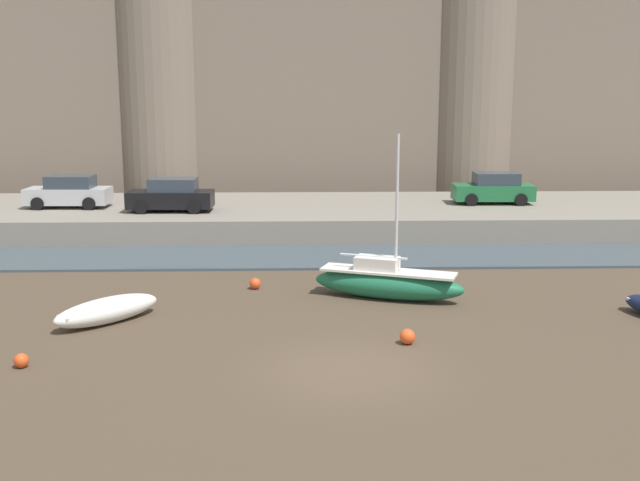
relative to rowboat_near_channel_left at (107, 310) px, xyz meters
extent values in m
plane|color=#4C3D2D|center=(7.10, -4.19, -0.41)|extent=(160.00, 160.00, 0.00)
cube|color=#3D4C56|center=(7.10, 8.87, -0.36)|extent=(80.00, 4.50, 0.10)
cube|color=gray|center=(7.10, 16.12, 0.20)|extent=(70.01, 10.00, 1.20)
cube|color=#7A6B5B|center=(7.10, 25.34, 6.06)|extent=(58.01, 2.80, 12.94)
cylinder|color=#7A6B5B|center=(-2.57, 25.34, 8.07)|extent=(5.26, 5.26, 16.95)
cylinder|color=#7A6B5B|center=(16.77, 25.34, 8.07)|extent=(5.26, 5.26, 16.95)
ellipsoid|color=silver|center=(0.00, 0.00, -0.02)|extent=(3.23, 3.26, 0.78)
ellipsoid|color=white|center=(0.00, 0.00, 0.04)|extent=(2.62, 2.64, 0.43)
cube|color=beige|center=(0.19, 0.19, 0.08)|extent=(0.79, 0.78, 0.06)
cube|color=beige|center=(-0.96, -0.98, 0.06)|extent=(0.61, 0.61, 0.08)
cube|color=beige|center=(16.68, 0.72, 0.02)|extent=(0.63, 0.51, 0.08)
ellipsoid|color=#1E6B47|center=(8.89, 2.44, 0.09)|extent=(5.29, 2.97, 0.99)
cube|color=silver|center=(8.89, 2.44, 0.55)|extent=(4.65, 2.58, 0.08)
cube|color=silver|center=(8.53, 2.58, 0.81)|extent=(1.64, 1.25, 0.44)
cylinder|color=silver|center=(9.14, 2.35, 2.89)|extent=(0.10, 0.10, 4.61)
cylinder|color=silver|center=(8.41, 2.62, 1.04)|extent=(2.22, 0.90, 0.08)
sphere|color=#E04C1E|center=(8.89, -2.26, -0.19)|extent=(0.44, 0.44, 0.44)
sphere|color=#E04C1E|center=(4.30, 3.84, -0.20)|extent=(0.40, 0.40, 0.40)
sphere|color=#E04C1E|center=(-1.26, -3.78, -0.22)|extent=(0.38, 0.38, 0.38)
cube|color=black|center=(-0.37, 14.21, 1.40)|extent=(4.14, 1.79, 0.80)
cube|color=#2D3842|center=(-0.22, 14.20, 2.10)|extent=(2.29, 1.55, 0.64)
cylinder|color=black|center=(-1.66, 13.38, 1.12)|extent=(0.64, 0.19, 0.64)
cylinder|color=black|center=(-1.62, 15.08, 1.12)|extent=(0.64, 0.19, 0.64)
cylinder|color=black|center=(0.88, 13.33, 1.12)|extent=(0.64, 0.19, 0.64)
cylinder|color=black|center=(0.92, 15.03, 1.12)|extent=(0.64, 0.19, 0.64)
cube|color=#B2B5B7|center=(-5.73, 15.58, 1.40)|extent=(4.14, 1.79, 0.80)
cube|color=#2D3842|center=(-5.58, 15.58, 2.10)|extent=(2.29, 1.55, 0.64)
cylinder|color=black|center=(-7.02, 14.76, 1.12)|extent=(0.64, 0.19, 0.64)
cylinder|color=black|center=(-6.98, 16.46, 1.12)|extent=(0.64, 0.19, 0.64)
cylinder|color=black|center=(-4.48, 14.71, 1.12)|extent=(0.64, 0.19, 0.64)
cylinder|color=black|center=(-4.44, 16.41, 1.12)|extent=(0.64, 0.19, 0.64)
cube|color=#1E6638|center=(16.02, 16.32, 1.40)|extent=(4.14, 1.79, 0.80)
cube|color=#2D3842|center=(16.17, 16.32, 2.10)|extent=(2.29, 1.55, 0.64)
cylinder|color=black|center=(14.73, 15.50, 1.12)|extent=(0.64, 0.19, 0.64)
cylinder|color=black|center=(14.77, 17.20, 1.12)|extent=(0.64, 0.19, 0.64)
cylinder|color=black|center=(17.27, 15.45, 1.12)|extent=(0.64, 0.19, 0.64)
cylinder|color=black|center=(17.31, 17.15, 1.12)|extent=(0.64, 0.19, 0.64)
camera|label=1|loc=(5.86, -22.16, 6.53)|focal=42.00mm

